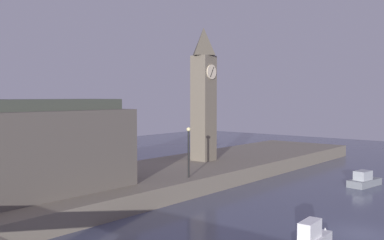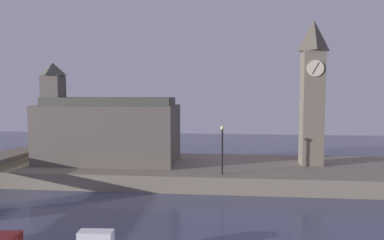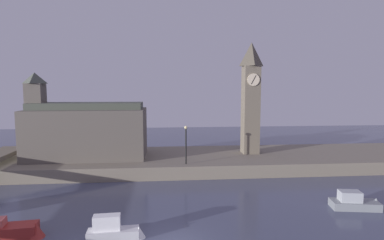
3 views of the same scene
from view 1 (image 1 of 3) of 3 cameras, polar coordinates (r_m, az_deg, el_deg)
name	(u,v)px [view 1 (image 1 of 3)]	position (r m, az deg, el deg)	size (l,w,h in m)	color
ground_plane	(361,235)	(29.72, 21.05, -13.71)	(120.00, 120.00, 0.00)	#474C66
far_embankment	(136,182)	(40.37, -7.21, -7.99)	(70.00, 12.00, 1.50)	slate
clock_tower	(204,92)	(47.83, 1.51, 3.62)	(2.26, 2.31, 14.37)	#6B6051
parliament_hall	(28,147)	(33.52, -20.40, -3.33)	(14.09, 6.75, 10.40)	#5B544C
streetlamp	(189,147)	(37.87, -0.45, -3.46)	(0.36, 0.36, 4.34)	black
boat_ferry_white	(314,237)	(26.50, 15.52, -14.40)	(3.93, 1.27, 1.71)	silver
boat_cruiser_grey	(366,180)	(45.47, 21.55, -7.25)	(4.69, 2.17, 1.62)	gray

